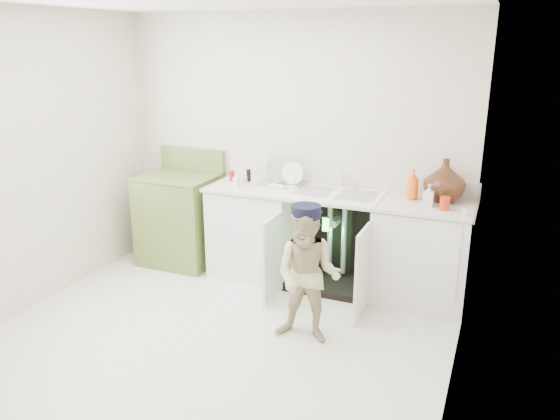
{
  "coord_description": "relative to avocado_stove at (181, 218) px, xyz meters",
  "views": [
    {
      "loc": [
        1.92,
        -3.37,
        2.22
      ],
      "look_at": [
        0.22,
        0.7,
        0.85
      ],
      "focal_mm": 35.0,
      "sensor_mm": 36.0,
      "label": 1
    }
  ],
  "objects": [
    {
      "name": "avocado_stove",
      "position": [
        0.0,
        0.0,
        0.0
      ],
      "size": [
        0.74,
        0.65,
        1.15
      ],
      "color": "olive",
      "rests_on": "ground"
    },
    {
      "name": "ground",
      "position": [
        1.1,
        -1.18,
        -0.48
      ],
      "size": [
        3.5,
        3.5,
        0.0
      ],
      "primitive_type": "plane",
      "color": "beige",
      "rests_on": "ground"
    },
    {
      "name": "counter_run",
      "position": [
        1.69,
        0.03,
        0.01
      ],
      "size": [
        2.44,
        1.02,
        1.27
      ],
      "color": "silver",
      "rests_on": "ground"
    },
    {
      "name": "room_shell",
      "position": [
        1.1,
        -1.18,
        0.77
      ],
      "size": [
        6.0,
        5.5,
        1.26
      ],
      "color": "beige",
      "rests_on": "ground"
    },
    {
      "name": "repair_worker",
      "position": [
        1.76,
        -1.0,
        0.07
      ],
      "size": [
        0.54,
        0.9,
        1.08
      ],
      "rotation": [
        0.0,
        0.0,
        0.05
      ],
      "color": "tan",
      "rests_on": "ground"
    }
  ]
}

